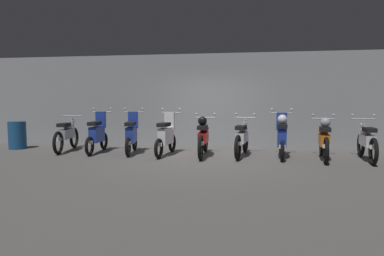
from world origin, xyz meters
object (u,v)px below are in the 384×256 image
Objects in this scene: motorbike_slot_4 at (203,137)px; motorbike_slot_0 at (67,134)px; motorbike_slot_1 at (97,134)px; motorbike_slot_5 at (242,138)px; motorbike_slot_2 at (132,135)px; motorbike_slot_3 at (166,136)px; trash_bin at (17,135)px; motorbike_slot_7 at (324,139)px; motorbike_slot_8 at (367,141)px; motorbike_slot_6 at (282,136)px.

motorbike_slot_0 is at bearing 176.57° from motorbike_slot_4.
motorbike_slot_1 is 0.87× the size of motorbike_slot_5.
motorbike_slot_2 is 3.12m from motorbike_slot_5.
motorbike_slot_3 reaches higher than motorbike_slot_5.
trash_bin is at bearing 176.50° from motorbike_slot_2.
trash_bin is at bearing 175.71° from motorbike_slot_3.
motorbike_slot_4 is 5.88m from trash_bin.
motorbike_slot_2 is at bearing -179.46° from motorbike_slot_5.
motorbike_slot_0 is 7.26m from motorbike_slot_7.
motorbike_slot_2 reaches higher than motorbike_slot_8.
motorbike_slot_3 is 1.03m from motorbike_slot_4.
motorbike_slot_6 is (3.10, 0.08, 0.04)m from motorbike_slot_3.
motorbike_slot_0 is 0.99× the size of motorbike_slot_4.
motorbike_slot_3 is 0.86× the size of motorbike_slot_8.
motorbike_slot_2 is at bearing 179.31° from motorbike_slot_6.
motorbike_slot_5 is at bearing 0.54° from motorbike_slot_2.
motorbike_slot_0 is at bearing 175.40° from motorbike_slot_3.
motorbike_slot_6 is at bearing 173.14° from motorbike_slot_7.
trash_bin is at bearing 176.29° from motorbike_slot_0.
motorbike_slot_1 is at bearing 178.50° from motorbike_slot_7.
motorbike_slot_5 and motorbike_slot_7 have the same top height.
motorbike_slot_6 is (4.15, -0.05, 0.04)m from motorbike_slot_2.
motorbike_slot_2 is 4.15m from motorbike_slot_6.
motorbike_slot_1 is at bearing 179.13° from motorbike_slot_8.
trash_bin is (-7.94, 0.28, -0.14)m from motorbike_slot_6.
motorbike_slot_7 is at bearing -5.62° from motorbike_slot_5.
motorbike_slot_6 reaches higher than motorbike_slot_7.
motorbike_slot_8 is at bearing 0.09° from motorbike_slot_3.
motorbike_slot_2 is 6.22m from motorbike_slot_8.
motorbike_slot_1 is 4.15m from motorbike_slot_5.
motorbike_slot_6 reaches higher than motorbike_slot_8.
motorbike_slot_0 is 1.73m from trash_bin.
trash_bin is at bearing 178.32° from motorbike_slot_5.
motorbike_slot_3 is 1.97× the size of trash_bin.
motorbike_slot_4 is at bearing 179.15° from motorbike_slot_7.
motorbike_slot_5 is at bearing 0.57° from motorbike_slot_1.
motorbike_slot_0 is 1.16× the size of motorbike_slot_2.
motorbike_slot_6 is 1.04m from motorbike_slot_7.
motorbike_slot_8 is 2.28× the size of trash_bin.
motorbike_slot_8 reaches higher than trash_bin.
motorbike_slot_2 is 0.99× the size of motorbike_slot_6.
trash_bin is (-3.79, 0.23, -0.10)m from motorbike_slot_2.
motorbike_slot_3 is 1.00× the size of motorbike_slot_6.
motorbike_slot_6 is at bearing -4.38° from motorbike_slot_5.
motorbike_slot_5 is at bearing -1.00° from motorbike_slot_0.
motorbike_slot_1 and motorbike_slot_3 have the same top height.
motorbike_slot_3 reaches higher than motorbike_slot_4.
motorbike_slot_0 is 1.15× the size of motorbike_slot_1.
motorbike_slot_6 reaches higher than motorbike_slot_4.
motorbike_slot_5 is (4.15, 0.04, -0.04)m from motorbike_slot_1.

